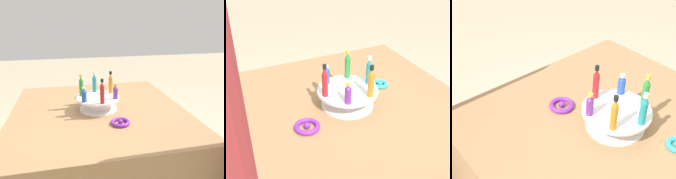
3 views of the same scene
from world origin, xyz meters
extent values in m
cube|color=#9E754C|center=(0.00, 0.00, 0.37)|extent=(1.09, 1.09, 0.74)
cylinder|color=white|center=(0.00, 0.00, 0.74)|extent=(0.24, 0.24, 0.01)
cylinder|color=white|center=(0.00, 0.00, 0.78)|extent=(0.13, 0.13, 0.06)
cylinder|color=white|center=(0.00, 0.00, 0.82)|extent=(0.28, 0.28, 0.01)
cylinder|color=#B21E23|center=(-0.01, 0.11, 0.88)|extent=(0.03, 0.03, 0.11)
cone|color=#B21E23|center=(-0.01, 0.11, 0.94)|extent=(0.02, 0.02, 0.02)
cylinder|color=black|center=(-0.01, 0.11, 0.96)|extent=(0.02, 0.02, 0.02)
cylinder|color=#702D93|center=(-0.10, 0.05, 0.86)|extent=(0.03, 0.03, 0.07)
cone|color=#702D93|center=(-0.10, 0.05, 0.90)|extent=(0.03, 0.03, 0.02)
cylinder|color=gold|center=(-0.10, 0.05, 0.91)|extent=(0.02, 0.02, 0.01)
cylinder|color=orange|center=(-0.09, -0.06, 0.87)|extent=(0.03, 0.03, 0.10)
cone|color=orange|center=(-0.09, -0.06, 0.94)|extent=(0.03, 0.03, 0.02)
cylinder|color=black|center=(-0.09, -0.06, 0.96)|extent=(0.02, 0.02, 0.02)
cylinder|color=teal|center=(0.01, -0.11, 0.87)|extent=(0.03, 0.03, 0.10)
cone|color=teal|center=(0.01, -0.11, 0.93)|extent=(0.03, 0.03, 0.02)
cylinder|color=silver|center=(0.01, -0.11, 0.95)|extent=(0.02, 0.02, 0.02)
cylinder|color=#288438|center=(0.10, -0.05, 0.87)|extent=(0.03, 0.03, 0.10)
cone|color=#288438|center=(0.10, -0.05, 0.93)|extent=(0.03, 0.03, 0.02)
cylinder|color=gold|center=(0.10, -0.05, 0.95)|extent=(0.02, 0.02, 0.02)
cylinder|color=#234CAD|center=(0.09, 0.06, 0.85)|extent=(0.03, 0.03, 0.07)
cone|color=#234CAD|center=(0.09, 0.06, 0.89)|extent=(0.03, 0.03, 0.01)
cylinder|color=silver|center=(0.09, 0.06, 0.91)|extent=(0.02, 0.02, 0.01)
torus|color=purple|center=(-0.09, 0.23, 0.75)|extent=(0.11, 0.11, 0.02)
sphere|color=purple|center=(-0.09, 0.23, 0.75)|extent=(0.03, 0.03, 0.03)
torus|color=#2DB7CC|center=(0.09, -0.23, 0.75)|extent=(0.08, 0.08, 0.02)
sphere|color=#2DB7CC|center=(0.09, -0.23, 0.75)|extent=(0.03, 0.03, 0.03)
camera|label=1|loc=(0.18, 1.29, 1.30)|focal=35.00mm
camera|label=2|loc=(-1.07, 0.55, 1.53)|focal=50.00mm
camera|label=3|loc=(-0.76, -0.58, 1.60)|focal=50.00mm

